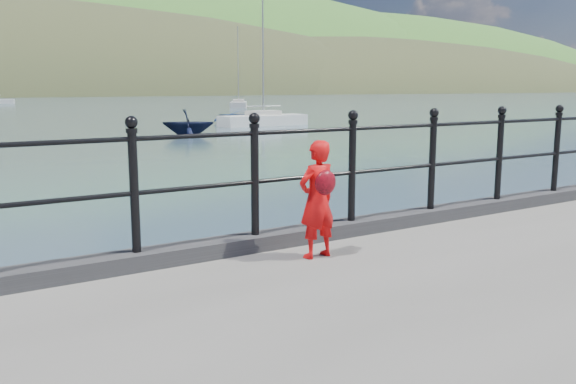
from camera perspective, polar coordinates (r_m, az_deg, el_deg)
ground at (r=6.81m, az=0.89°, el=-12.51°), size 600.00×600.00×0.00m
kerb at (r=6.36m, az=1.66°, el=-3.95°), size 60.00×0.30×0.15m
railing at (r=6.22m, az=1.69°, el=2.76°), size 18.11×0.11×1.20m
far_shore at (r=249.50m, az=-22.62°, el=3.31°), size 830.00×200.00×156.00m
child at (r=5.67m, az=2.77°, el=-0.64°), size 0.43×0.34×1.11m
launch_blue at (r=43.38m, az=-4.07°, el=7.03°), size 3.99×5.05×0.94m
launch_navy at (r=33.05m, az=-9.33°, el=6.45°), size 3.41×3.25×1.41m
sailboat_near at (r=41.06m, az=-2.32°, el=6.70°), size 6.34×2.18×8.57m
sailboat_far at (r=77.42m, az=-4.64°, el=8.16°), size 5.21×7.17×10.08m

